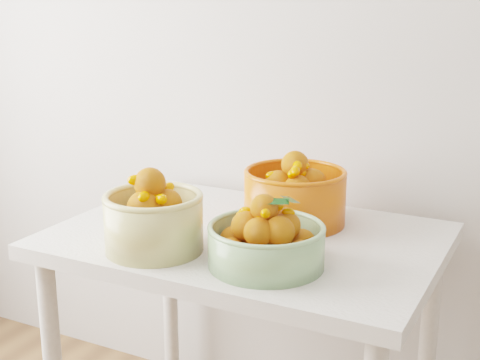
# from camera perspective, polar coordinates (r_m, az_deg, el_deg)

# --- Properties ---
(table) EXTENTS (1.00, 0.70, 0.75)m
(table) POSITION_cam_1_polar(r_m,az_deg,el_deg) (1.81, 0.54, -7.45)
(table) COLOR silver
(table) RESTS_ON ground
(bowl_cream) EXTENTS (0.30, 0.30, 0.21)m
(bowl_cream) POSITION_cam_1_polar(r_m,az_deg,el_deg) (1.65, -7.43, -3.34)
(bowl_cream) COLOR #D3C67C
(bowl_cream) RESTS_ON table
(bowl_green) EXTENTS (0.30, 0.30, 0.18)m
(bowl_green) POSITION_cam_1_polar(r_m,az_deg,el_deg) (1.55, 2.25, -5.24)
(bowl_green) COLOR #8CB47D
(bowl_green) RESTS_ON table
(bowl_orange) EXTENTS (0.29, 0.29, 0.20)m
(bowl_orange) POSITION_cam_1_polar(r_m,az_deg,el_deg) (1.84, 4.72, -1.27)
(bowl_orange) COLOR #E74F0F
(bowl_orange) RESTS_ON table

